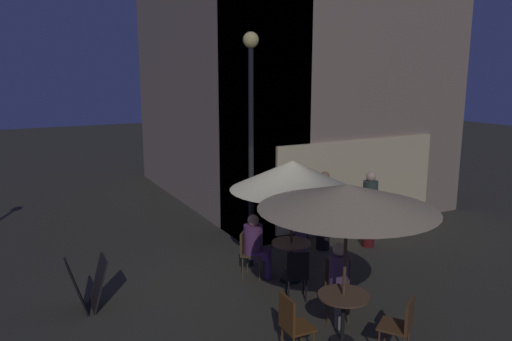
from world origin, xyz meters
TOP-DOWN VIEW (x-y plane):
  - ground_plane at (0.00, 0.00)m, footprint 60.00×60.00m
  - cafe_building at (3.07, 4.29)m, footprint 6.79×8.91m
  - street_lamp_near_corner at (0.70, 0.56)m, footprint 0.30×0.30m
  - menu_sandwich_board at (-2.60, 0.18)m, footprint 0.65×0.56m
  - cafe_table_0 at (1.03, -0.45)m, footprint 0.74×0.74m
  - cafe_table_1 at (0.52, -2.69)m, footprint 0.75×0.75m
  - patio_umbrella_0 at (1.03, -0.45)m, footprint 2.32×2.32m
  - patio_umbrella_1 at (0.52, -2.69)m, footprint 2.52×2.52m
  - cafe_chair_0 at (0.42, 0.12)m, footprint 0.59×0.59m
  - cafe_chair_1 at (0.69, -1.20)m, footprint 0.51×0.51m
  - cafe_chair_2 at (-0.33, -2.66)m, footprint 0.41×0.41m
  - cafe_chair_3 at (0.98, -3.39)m, footprint 0.58×0.58m
  - cafe_chair_4 at (0.98, -1.97)m, footprint 0.55×0.55m
  - patron_seated_0 at (0.52, 0.02)m, footprint 0.55×0.54m
  - patron_seated_1 at (0.90, -2.09)m, footprint 0.46×0.51m
  - patron_standing_2 at (3.61, 0.32)m, footprint 0.33×0.33m
  - patron_standing_3 at (2.59, 0.67)m, footprint 0.36×0.36m
  - patron_standing_4 at (1.68, 0.22)m, footprint 0.30×0.30m

SIDE VIEW (x-z plane):
  - ground_plane at x=0.00m, z-range 0.00..0.00m
  - menu_sandwich_board at x=-2.60m, z-range 0.01..0.89m
  - cafe_chair_1 at x=0.69m, z-range 0.08..1.01m
  - cafe_chair_3 at x=0.98m, z-range 0.10..1.01m
  - cafe_chair_0 at x=0.42m, z-range 0.10..1.02m
  - cafe_chair_2 at x=-0.33m, z-range 0.09..1.03m
  - cafe_chair_4 at x=0.98m, z-range 0.09..1.04m
  - cafe_table_0 at x=1.03m, z-range 0.18..0.96m
  - cafe_table_1 at x=0.52m, z-range 0.19..0.97m
  - patron_seated_0 at x=0.52m, z-range 0.09..1.35m
  - patron_seated_1 at x=0.90m, z-range 0.08..1.38m
  - patron_standing_2 at x=3.61m, z-range 0.02..1.77m
  - patron_standing_3 at x=2.59m, z-range 0.01..1.80m
  - patron_standing_4 at x=1.68m, z-range 0.02..1.83m
  - patio_umbrella_0 at x=1.03m, z-range 0.90..3.25m
  - patio_umbrella_1 at x=0.52m, z-range 1.03..3.45m
  - street_lamp_near_corner at x=0.70m, z-range 0.77..5.46m
  - cafe_building at x=3.07m, z-range -0.01..8.11m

